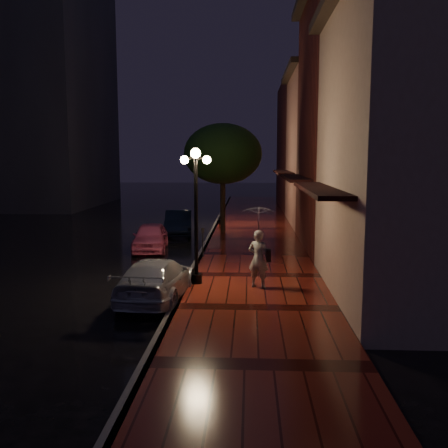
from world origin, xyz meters
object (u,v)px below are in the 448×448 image
at_px(parking_meter, 203,239).
at_px(woman_with_umbrella, 259,234).
at_px(streetlamp_near, 196,208).
at_px(pink_car, 150,237).
at_px(street_tree, 223,156).
at_px(streetlamp_far, 221,184).
at_px(navy_car, 179,223).
at_px(silver_car, 156,279).

bearing_deg(parking_meter, woman_with_umbrella, -76.41).
bearing_deg(streetlamp_near, pink_car, 113.62).
bearing_deg(pink_car, street_tree, 50.81).
xyz_separation_m(streetlamp_far, navy_car, (-2.14, -3.11, -1.94)).
relative_size(silver_car, parking_meter, 3.56).
relative_size(streetlamp_far, woman_with_umbrella, 1.69).
xyz_separation_m(streetlamp_near, silver_car, (-1.04, -1.39, -1.99)).
height_order(pink_car, woman_with_umbrella, woman_with_umbrella).
relative_size(streetlamp_near, navy_car, 1.08).
bearing_deg(streetlamp_far, woman_with_umbrella, -82.18).
distance_m(navy_car, woman_with_umbrella, 12.11).
bearing_deg(street_tree, streetlamp_near, -91.35).
height_order(streetlamp_far, navy_car, streetlamp_far).
distance_m(streetlamp_far, woman_with_umbrella, 14.59).
height_order(street_tree, parking_meter, street_tree).
bearing_deg(silver_car, navy_car, -80.77).
bearing_deg(woman_with_umbrella, navy_car, -47.18).
bearing_deg(navy_car, woman_with_umbrella, -76.65).
xyz_separation_m(streetlamp_far, woman_with_umbrella, (1.98, -14.44, -0.76)).
xyz_separation_m(navy_car, parking_meter, (1.94, -6.62, 0.21)).
bearing_deg(pink_car, streetlamp_far, 63.88).
bearing_deg(woman_with_umbrella, streetlamp_near, 10.33).
xyz_separation_m(streetlamp_near, street_tree, (0.26, 10.99, 1.64)).
relative_size(pink_car, silver_car, 0.86).
distance_m(woman_with_umbrella, parking_meter, 5.28).
xyz_separation_m(street_tree, navy_car, (-2.40, -0.10, -3.58)).
relative_size(pink_car, parking_meter, 3.06).
xyz_separation_m(streetlamp_near, parking_meter, (-0.20, 4.27, -1.73)).
distance_m(streetlamp_far, navy_car, 4.25).
bearing_deg(streetlamp_near, street_tree, 88.65).
bearing_deg(streetlamp_near, parking_meter, 92.68).
relative_size(navy_car, woman_with_umbrella, 1.57).
height_order(street_tree, navy_car, street_tree).
relative_size(street_tree, woman_with_umbrella, 2.27).
height_order(streetlamp_near, woman_with_umbrella, streetlamp_near).
xyz_separation_m(streetlamp_far, silver_car, (-1.04, -15.39, -1.99)).
bearing_deg(navy_car, pink_car, -104.38).
bearing_deg(woman_with_umbrella, pink_car, -32.08).
height_order(streetlamp_near, navy_car, streetlamp_near).
distance_m(street_tree, navy_car, 4.31).
xyz_separation_m(woman_with_umbrella, parking_meter, (-2.18, 4.71, -0.97)).
relative_size(woman_with_umbrella, parking_meter, 2.15).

